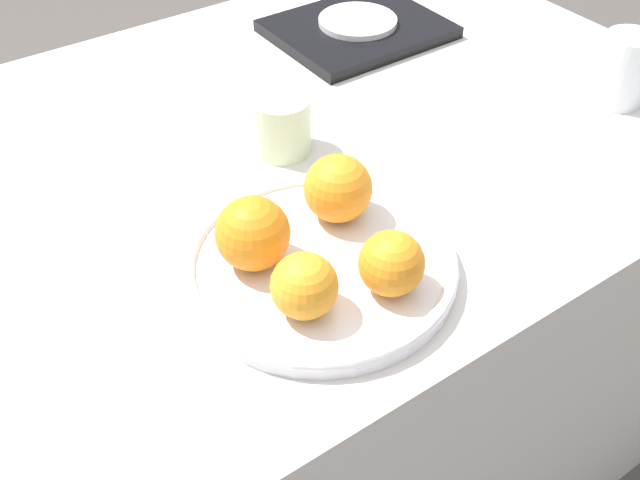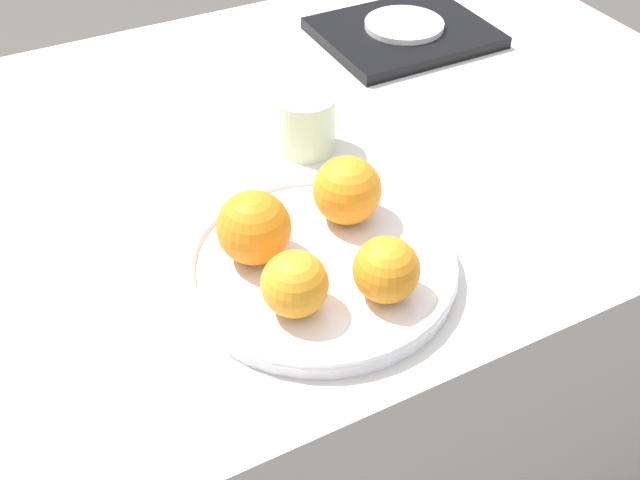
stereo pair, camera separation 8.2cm
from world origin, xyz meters
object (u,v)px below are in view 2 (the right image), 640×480
at_px(side_plate, 404,25).
at_px(cup_3, 306,123).
at_px(serving_tray, 404,33).
at_px(orange_1, 347,190).
at_px(fruit_platter, 320,264).
at_px(orange_0, 386,270).
at_px(orange_2, 254,228).
at_px(orange_3, 295,284).

relative_size(side_plate, cup_3, 1.66).
bearing_deg(serving_tray, orange_1, -129.88).
height_order(side_plate, cup_3, cup_3).
relative_size(fruit_platter, side_plate, 2.30).
height_order(fruit_platter, orange_1, orange_1).
xyz_separation_m(orange_0, cup_3, (0.06, 0.31, -0.01)).
bearing_deg(orange_2, orange_3, -87.35).
bearing_deg(serving_tray, orange_0, -124.06).
relative_size(orange_2, orange_3, 1.18).
bearing_deg(orange_2, orange_0, -50.50).
bearing_deg(orange_3, orange_1, 41.62).
bearing_deg(cup_3, side_plate, 36.41).
height_order(orange_2, serving_tray, orange_2).
xyz_separation_m(orange_0, side_plate, (0.36, 0.53, -0.03)).
xyz_separation_m(orange_0, serving_tray, (0.36, 0.53, -0.04)).
relative_size(fruit_platter, cup_3, 3.82).
xyz_separation_m(fruit_platter, orange_2, (-0.06, 0.04, 0.05)).
bearing_deg(serving_tray, orange_2, -138.06).
xyz_separation_m(orange_2, side_plate, (0.46, 0.41, -0.03)).
distance_m(orange_2, serving_tray, 0.62).
xyz_separation_m(orange_1, side_plate, (0.33, 0.40, -0.03)).
bearing_deg(fruit_platter, cup_3, 67.08).
xyz_separation_m(orange_2, serving_tray, (0.46, 0.41, -0.05)).
distance_m(orange_2, side_plate, 0.61).
distance_m(fruit_platter, serving_tray, 0.60).
distance_m(fruit_platter, orange_3, 0.09).
distance_m(orange_0, orange_2, 0.15).
bearing_deg(side_plate, orange_2, -138.06).
relative_size(orange_0, orange_3, 1.01).
relative_size(orange_1, cup_3, 1.00).
height_order(orange_0, orange_2, orange_2).
bearing_deg(serving_tray, side_plate, -45.00).
bearing_deg(orange_1, fruit_platter, -139.51).
bearing_deg(orange_3, fruit_platter, 42.87).
bearing_deg(orange_1, side_plate, 50.12).
distance_m(orange_1, orange_2, 0.13).
bearing_deg(orange_3, serving_tray, 48.11).
height_order(orange_0, cup_3, orange_0).
bearing_deg(side_plate, serving_tray, 135.00).
bearing_deg(orange_0, orange_1, 78.87).
relative_size(orange_0, cup_3, 0.88).
relative_size(orange_2, cup_3, 1.02).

